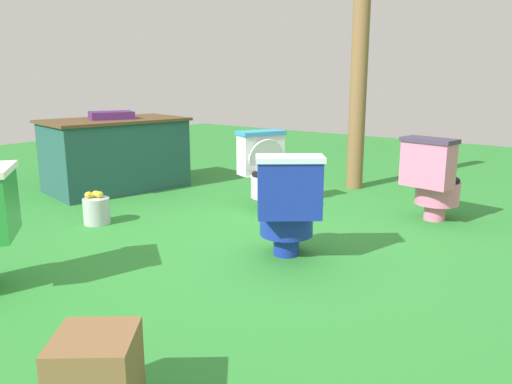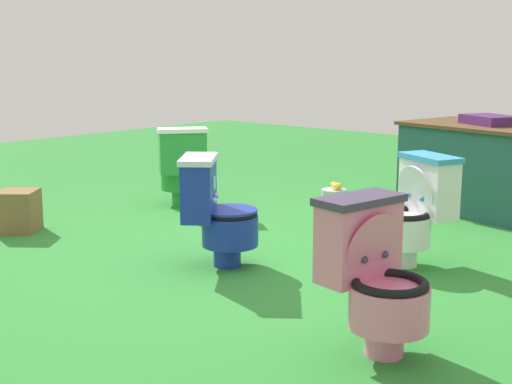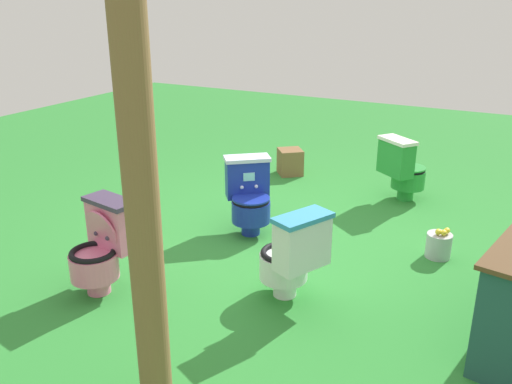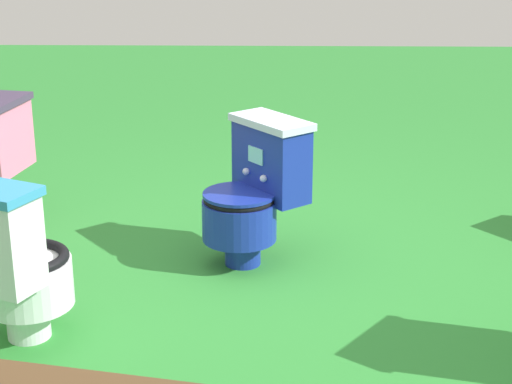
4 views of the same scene
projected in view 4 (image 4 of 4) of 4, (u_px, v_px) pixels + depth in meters
ground at (254, 292)px, 3.96m from camera, size 14.00×14.00×0.00m
toilet_blue at (254, 191)px, 4.18m from camera, size 0.64×0.62×0.73m
toilet_white at (10, 261)px, 3.37m from camera, size 0.57×0.61×0.73m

